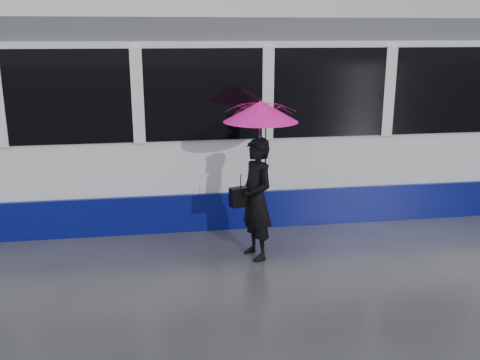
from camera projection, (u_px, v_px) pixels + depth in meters
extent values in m
plane|color=#2F2F34|center=(204.00, 262.00, 7.53)|extent=(90.00, 90.00, 0.00)
cube|color=#3F3D38|center=(194.00, 219.00, 9.22)|extent=(34.00, 0.07, 0.02)
cube|color=#3F3D38|center=(189.00, 195.00, 10.59)|extent=(34.00, 0.07, 0.02)
cube|color=white|center=(280.00, 123.00, 9.75)|extent=(24.00, 2.40, 2.95)
cube|color=navy|center=(279.00, 187.00, 10.08)|extent=(24.00, 2.56, 0.62)
cube|color=black|center=(281.00, 86.00, 9.57)|extent=(23.00, 2.48, 1.40)
cube|color=#4F5056|center=(282.00, 30.00, 9.31)|extent=(23.60, 2.20, 0.35)
imported|color=black|center=(256.00, 199.00, 7.49)|extent=(0.60, 0.74, 1.74)
imported|color=#FF1557|center=(261.00, 131.00, 7.24)|extent=(1.21, 1.22, 0.87)
cone|color=#FF1557|center=(261.00, 111.00, 7.17)|extent=(1.30, 1.30, 0.28)
cylinder|color=black|center=(261.00, 99.00, 7.12)|extent=(0.01, 0.01, 0.07)
cylinder|color=black|center=(265.00, 154.00, 7.36)|extent=(0.02, 0.02, 0.76)
cube|color=black|center=(241.00, 197.00, 7.46)|extent=(0.34, 0.23, 0.27)
cylinder|color=black|center=(241.00, 181.00, 7.40)|extent=(0.01, 0.01, 0.18)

